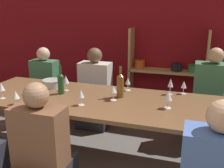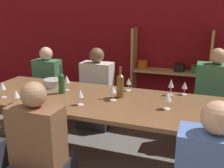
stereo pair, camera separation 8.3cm
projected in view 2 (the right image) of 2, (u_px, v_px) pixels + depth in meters
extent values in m
cube|color=maroon|center=(143.00, 29.00, 4.36)|extent=(8.80, 0.06, 2.70)
cube|color=tan|center=(134.00, 70.00, 4.39)|extent=(0.04, 0.30, 1.38)
cube|color=tan|center=(209.00, 76.00, 4.01)|extent=(0.04, 0.30, 1.38)
cube|color=tan|center=(167.00, 111.00, 4.39)|extent=(1.19, 0.30, 0.04)
cylinder|color=gold|center=(141.00, 105.00, 4.51)|extent=(0.20, 0.20, 0.10)
sphere|color=black|center=(141.00, 101.00, 4.50)|extent=(0.02, 0.02, 0.02)
cylinder|color=#235BAD|center=(158.00, 105.00, 4.41)|extent=(0.19, 0.19, 0.14)
sphere|color=black|center=(159.00, 101.00, 4.39)|extent=(0.02, 0.02, 0.02)
cylinder|color=black|center=(176.00, 108.00, 4.32)|extent=(0.20, 0.20, 0.12)
sphere|color=black|center=(177.00, 104.00, 4.30)|extent=(0.02, 0.02, 0.02)
cylinder|color=red|center=(195.00, 111.00, 4.23)|extent=(0.24, 0.24, 0.09)
sphere|color=black|center=(195.00, 108.00, 4.21)|extent=(0.02, 0.02, 0.02)
cube|color=tan|center=(170.00, 72.00, 4.19)|extent=(1.19, 0.30, 0.04)
cylinder|color=#E0561E|center=(143.00, 64.00, 4.31)|extent=(0.17, 0.17, 0.14)
sphere|color=black|center=(143.00, 59.00, 4.29)|extent=(0.02, 0.02, 0.02)
cylinder|color=black|center=(179.00, 68.00, 4.12)|extent=(0.17, 0.17, 0.12)
sphere|color=black|center=(180.00, 63.00, 4.10)|extent=(0.02, 0.02, 0.02)
cylinder|color=#338447|center=(199.00, 69.00, 4.03)|extent=(0.24, 0.24, 0.11)
sphere|color=black|center=(200.00, 65.00, 4.01)|extent=(0.02, 0.02, 0.02)
cube|color=brown|center=(109.00, 102.00, 2.81)|extent=(3.15, 1.02, 0.04)
cube|color=brown|center=(23.00, 104.00, 3.79)|extent=(0.08, 0.08, 0.70)
cylinder|color=#B7BABC|center=(53.00, 83.00, 3.26)|extent=(0.22, 0.22, 0.09)
torus|color=#B7BABC|center=(53.00, 80.00, 3.25)|extent=(0.23, 0.23, 0.01)
cylinder|color=brown|center=(120.00, 87.00, 2.86)|extent=(0.08, 0.08, 0.24)
cone|color=brown|center=(120.00, 75.00, 2.82)|extent=(0.08, 0.08, 0.04)
cylinder|color=brown|center=(120.00, 70.00, 2.81)|extent=(0.03, 0.03, 0.07)
cylinder|color=#1E4C23|center=(62.00, 84.00, 3.00)|extent=(0.07, 0.07, 0.21)
cone|color=#1E4C23|center=(61.00, 74.00, 2.97)|extent=(0.07, 0.07, 0.03)
cylinder|color=#1E4C23|center=(61.00, 69.00, 2.95)|extent=(0.03, 0.03, 0.09)
cylinder|color=white|center=(128.00, 90.00, 3.12)|extent=(0.07, 0.07, 0.00)
cylinder|color=white|center=(128.00, 87.00, 3.11)|extent=(0.01, 0.01, 0.08)
cone|color=white|center=(128.00, 81.00, 3.09)|extent=(0.06, 0.06, 0.08)
cylinder|color=beige|center=(128.00, 83.00, 3.10)|extent=(0.03, 0.03, 0.03)
cylinder|color=white|center=(4.00, 97.00, 2.89)|extent=(0.06, 0.06, 0.00)
cylinder|color=white|center=(3.00, 93.00, 2.87)|extent=(0.01, 0.01, 0.09)
cone|color=white|center=(2.00, 86.00, 2.85)|extent=(0.07, 0.07, 0.08)
cylinder|color=maroon|center=(3.00, 88.00, 2.86)|extent=(0.04, 0.04, 0.03)
cylinder|color=white|center=(17.00, 103.00, 2.71)|extent=(0.07, 0.07, 0.00)
cylinder|color=white|center=(17.00, 100.00, 2.70)|extent=(0.01, 0.01, 0.06)
cone|color=white|center=(16.00, 94.00, 2.68)|extent=(0.08, 0.08, 0.08)
cylinder|color=beige|center=(16.00, 96.00, 2.68)|extent=(0.04, 0.04, 0.03)
cylinder|color=white|center=(170.00, 95.00, 2.97)|extent=(0.06, 0.06, 0.00)
cylinder|color=white|center=(171.00, 91.00, 2.96)|extent=(0.01, 0.01, 0.09)
cone|color=white|center=(171.00, 83.00, 2.93)|extent=(0.06, 0.06, 0.10)
cylinder|color=maroon|center=(171.00, 85.00, 2.94)|extent=(0.03, 0.03, 0.04)
cylinder|color=white|center=(113.00, 100.00, 2.80)|extent=(0.07, 0.07, 0.00)
cylinder|color=white|center=(113.00, 96.00, 2.79)|extent=(0.01, 0.01, 0.08)
cone|color=white|center=(113.00, 89.00, 2.76)|extent=(0.07, 0.07, 0.07)
cylinder|color=beige|center=(113.00, 91.00, 2.77)|extent=(0.04, 0.04, 0.03)
cylinder|color=white|center=(217.00, 121.00, 2.28)|extent=(0.07, 0.07, 0.00)
cylinder|color=white|center=(217.00, 116.00, 2.27)|extent=(0.01, 0.01, 0.08)
cone|color=white|center=(218.00, 107.00, 2.25)|extent=(0.06, 0.06, 0.08)
cylinder|color=white|center=(167.00, 109.00, 2.56)|extent=(0.07, 0.07, 0.00)
cylinder|color=white|center=(167.00, 105.00, 2.55)|extent=(0.01, 0.01, 0.08)
cone|color=white|center=(168.00, 96.00, 2.52)|extent=(0.08, 0.08, 0.09)
cylinder|color=maroon|center=(167.00, 98.00, 2.53)|extent=(0.05, 0.05, 0.04)
cylinder|color=white|center=(184.00, 94.00, 2.98)|extent=(0.07, 0.07, 0.00)
cylinder|color=white|center=(184.00, 91.00, 2.97)|extent=(0.01, 0.01, 0.07)
cone|color=white|center=(185.00, 85.00, 2.95)|extent=(0.06, 0.06, 0.08)
cylinder|color=beige|center=(185.00, 87.00, 2.95)|extent=(0.03, 0.03, 0.03)
cylinder|color=white|center=(81.00, 105.00, 2.67)|extent=(0.06, 0.06, 0.00)
cylinder|color=white|center=(80.00, 101.00, 2.66)|extent=(0.01, 0.01, 0.08)
cone|color=white|center=(80.00, 93.00, 2.63)|extent=(0.07, 0.07, 0.08)
cylinder|color=maroon|center=(80.00, 95.00, 2.64)|extent=(0.04, 0.04, 0.03)
cylinder|color=white|center=(67.00, 90.00, 3.14)|extent=(0.06, 0.06, 0.00)
cylinder|color=white|center=(67.00, 86.00, 3.13)|extent=(0.01, 0.01, 0.09)
cone|color=white|center=(67.00, 79.00, 3.10)|extent=(0.08, 0.08, 0.09)
cube|color=silver|center=(30.00, 92.00, 3.05)|extent=(0.15, 0.16, 0.01)
cube|color=#2D2D38|center=(98.00, 109.00, 3.94)|extent=(0.45, 0.57, 0.44)
cube|color=silver|center=(97.00, 79.00, 3.81)|extent=(0.45, 0.25, 0.49)
sphere|color=brown|center=(97.00, 55.00, 3.71)|extent=(0.21, 0.21, 0.21)
cube|color=#4C70B7|center=(212.00, 167.00, 1.66)|extent=(0.45, 0.25, 0.47)
sphere|color=tan|center=(218.00, 118.00, 1.56)|extent=(0.21, 0.21, 0.21)
cube|color=#2D2D38|center=(210.00, 125.00, 3.38)|extent=(0.46, 0.57, 0.47)
cube|color=#3D7551|center=(215.00, 86.00, 3.23)|extent=(0.46, 0.25, 0.57)
sphere|color=tan|center=(218.00, 56.00, 3.13)|extent=(0.19, 0.19, 0.19)
cube|color=brown|center=(37.00, 136.00, 2.19)|extent=(0.44, 0.24, 0.52)
sphere|color=#9E7556|center=(34.00, 94.00, 2.09)|extent=(0.21, 0.21, 0.21)
cube|color=#2D2D38|center=(50.00, 104.00, 4.10)|extent=(0.39, 0.49, 0.47)
cube|color=#3D7551|center=(48.00, 75.00, 3.97)|extent=(0.39, 0.22, 0.47)
sphere|color=beige|center=(46.00, 54.00, 3.87)|extent=(0.19, 0.19, 0.19)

